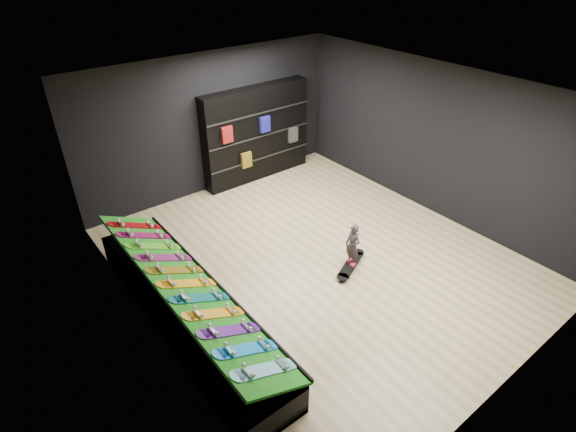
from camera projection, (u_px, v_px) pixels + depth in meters
floor at (317, 258)px, 8.09m from camera, size 6.00×7.00×0.01m
ceiling at (324, 94)px, 6.48m from camera, size 6.00×7.00×0.01m
wall_back at (212, 124)px, 9.61m from camera, size 6.00×0.02×3.00m
wall_front at (530, 304)px, 4.96m from camera, size 6.00×0.02×3.00m
wall_left at (144, 254)px, 5.72m from camera, size 0.02×7.00×3.00m
wall_right at (434, 140)px, 8.85m from camera, size 0.02×7.00×3.00m
display_rack at (187, 310)px, 6.63m from camera, size 0.90×4.50×0.50m
turf_ramp at (186, 285)px, 6.40m from camera, size 0.92×4.50×0.46m
back_shelving at (256, 134)px, 10.25m from camera, size 2.69×0.31×2.15m
floor_skateboard at (351, 265)px, 7.84m from camera, size 0.98×0.61×0.09m
child at (352, 253)px, 7.69m from camera, size 0.13×0.18×0.48m
display_board_0 at (264, 370)px, 5.13m from camera, size 0.93×0.22×0.50m
display_board_1 at (246, 349)px, 5.39m from camera, size 0.93×0.22×0.50m
display_board_2 at (229, 331)px, 5.64m from camera, size 0.93×0.22×0.50m
display_board_3 at (214, 313)px, 5.89m from camera, size 0.93×0.22×0.50m
display_board_4 at (200, 298)px, 6.14m from camera, size 0.93×0.22×0.50m
display_board_5 at (187, 283)px, 6.40m from camera, size 0.93×0.22×0.50m
display_board_6 at (175, 270)px, 6.65m from camera, size 0.93×0.22×0.50m
display_board_7 at (164, 258)px, 6.90m from camera, size 0.93×0.22×0.50m
display_board_8 at (154, 246)px, 7.15m from camera, size 0.93×0.22×0.50m
display_board_9 at (144, 235)px, 7.41m from camera, size 0.93×0.22×0.50m
display_board_10 at (135, 225)px, 7.66m from camera, size 0.93×0.22×0.50m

